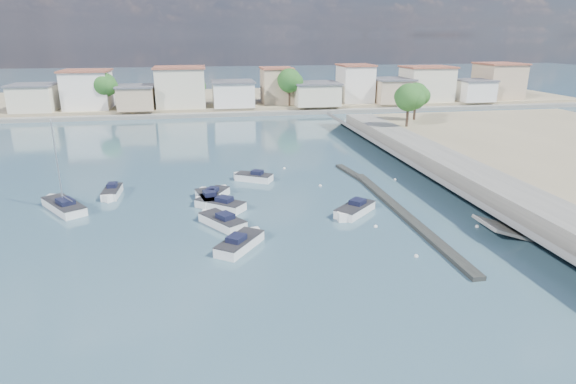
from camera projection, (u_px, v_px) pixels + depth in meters
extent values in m
plane|color=#2B4556|center=(278.00, 148.00, 71.85)|extent=(400.00, 400.00, 0.00)
cube|color=slate|center=(497.00, 190.00, 49.46)|extent=(5.00, 90.00, 1.80)
cube|color=slate|center=(458.00, 192.00, 48.72)|extent=(4.17, 90.00, 2.86)
cube|color=slate|center=(510.00, 230.00, 40.44)|extent=(5.31, 3.50, 1.94)
cube|color=black|center=(403.00, 213.00, 44.93)|extent=(1.00, 26.00, 0.35)
cube|color=black|center=(352.00, 173.00, 57.94)|extent=(2.00, 8.05, 0.30)
cube|color=gray|center=(245.00, 99.00, 120.26)|extent=(160.00, 40.00, 1.40)
cube|color=slate|center=(255.00, 113.00, 100.72)|extent=(160.00, 2.50, 0.80)
cube|color=beige|center=(34.00, 98.00, 96.83)|extent=(8.00, 8.00, 5.00)
cube|color=#595960|center=(32.00, 85.00, 96.00)|extent=(8.48, 8.48, 0.35)
cube|color=white|center=(88.00, 90.00, 100.01)|extent=(9.00, 9.00, 7.50)
cube|color=#99513D|center=(85.00, 71.00, 98.79)|extent=(9.54, 9.54, 0.35)
cube|color=tan|center=(137.00, 98.00, 99.37)|extent=(7.00, 8.00, 4.50)
cube|color=#595960|center=(135.00, 86.00, 98.62)|extent=(7.42, 8.48, 0.35)
cube|color=beige|center=(181.00, 88.00, 102.23)|extent=(10.00, 9.00, 8.00)
cube|color=#99513D|center=(179.00, 67.00, 100.93)|extent=(10.60, 9.54, 0.35)
cube|color=white|center=(233.00, 94.00, 103.63)|extent=(8.50, 8.50, 5.00)
cube|color=#595960|center=(233.00, 82.00, 102.80)|extent=(9.01, 9.01, 0.35)
cube|color=tan|center=(277.00, 86.00, 107.74)|extent=(6.50, 7.50, 7.50)
cube|color=#99513D|center=(277.00, 68.00, 106.52)|extent=(6.89, 7.95, 0.35)
cube|color=beige|center=(315.00, 94.00, 105.83)|extent=(9.50, 9.00, 4.50)
cube|color=#595960|center=(316.00, 83.00, 105.07)|extent=(10.07, 9.54, 0.35)
cube|color=white|center=(355.00, 84.00, 109.79)|extent=(7.00, 8.00, 8.00)
cube|color=#99513D|center=(356.00, 65.00, 108.49)|extent=(7.42, 8.48, 0.35)
cube|color=tan|center=(391.00, 91.00, 109.74)|extent=(8.00, 9.00, 5.00)
cube|color=#595960|center=(392.00, 79.00, 108.91)|extent=(8.48, 9.54, 0.35)
cube|color=beige|center=(426.00, 84.00, 111.82)|extent=(10.50, 8.50, 7.50)
cube|color=#99513D|center=(428.00, 67.00, 110.60)|extent=(11.13, 9.01, 0.35)
cube|color=white|center=(474.00, 91.00, 112.28)|extent=(7.50, 7.50, 4.50)
cube|color=#595960|center=(475.00, 80.00, 111.53)|extent=(7.95, 7.95, 0.35)
cube|color=tan|center=(498.00, 81.00, 115.90)|extent=(9.00, 9.50, 8.00)
cube|color=#99513D|center=(501.00, 64.00, 114.60)|extent=(9.54, 10.07, 0.35)
cylinder|color=#38281E|center=(107.00, 101.00, 98.53)|extent=(0.44, 0.44, 3.38)
sphere|color=#184918|center=(105.00, 85.00, 97.49)|extent=(4.80, 4.80, 4.80)
sphere|color=#184918|center=(109.00, 86.00, 97.15)|extent=(3.60, 3.60, 3.60)
sphere|color=#184918|center=(101.00, 84.00, 97.74)|extent=(3.30, 3.30, 3.30)
cylinder|color=#38281E|center=(196.00, 99.00, 104.46)|extent=(0.44, 0.44, 2.93)
sphere|color=#184918|center=(195.00, 85.00, 103.56)|extent=(4.16, 4.16, 4.16)
sphere|color=#184918|center=(199.00, 86.00, 103.27)|extent=(3.12, 3.12, 3.12)
sphere|color=#184918|center=(192.00, 84.00, 103.78)|extent=(2.86, 2.86, 2.86)
cylinder|color=#38281E|center=(289.00, 97.00, 104.01)|extent=(0.44, 0.44, 3.60)
sphere|color=#184918|center=(289.00, 81.00, 102.91)|extent=(5.12, 5.12, 5.12)
sphere|color=#184918|center=(294.00, 82.00, 102.54)|extent=(3.84, 3.84, 3.84)
sphere|color=#184918|center=(285.00, 80.00, 103.17)|extent=(3.52, 3.52, 3.52)
cylinder|color=#38281E|center=(356.00, 95.00, 109.60)|extent=(0.44, 0.44, 3.15)
sphere|color=#184918|center=(357.00, 81.00, 108.64)|extent=(4.48, 4.48, 4.48)
sphere|color=#184918|center=(361.00, 82.00, 108.32)|extent=(3.36, 3.36, 3.36)
sphere|color=#184918|center=(353.00, 81.00, 108.87)|extent=(3.08, 3.08, 3.08)
cylinder|color=#38281E|center=(423.00, 95.00, 111.46)|extent=(0.44, 0.44, 2.70)
sphere|color=#184918|center=(424.00, 84.00, 110.63)|extent=(3.84, 3.84, 3.84)
sphere|color=#184918|center=(428.00, 84.00, 110.36)|extent=(2.88, 2.88, 2.88)
sphere|color=#184918|center=(421.00, 83.00, 110.83)|extent=(2.64, 2.64, 2.64)
cylinder|color=#38281E|center=(407.00, 117.00, 78.28)|extent=(0.44, 0.44, 3.15)
sphere|color=#184918|center=(409.00, 97.00, 77.31)|extent=(4.48, 4.48, 4.48)
sphere|color=#184918|center=(415.00, 99.00, 77.00)|extent=(3.36, 3.36, 3.36)
sphere|color=#184918|center=(404.00, 96.00, 77.54)|extent=(3.08, 3.08, 3.08)
cylinder|color=#38281E|center=(415.00, 111.00, 84.60)|extent=(0.44, 0.44, 2.93)
sphere|color=#184918|center=(416.00, 95.00, 83.71)|extent=(4.16, 4.16, 4.16)
sphere|color=#184918|center=(421.00, 96.00, 83.41)|extent=(3.12, 3.12, 3.12)
sphere|color=#184918|center=(412.00, 94.00, 83.92)|extent=(2.86, 2.86, 2.86)
cube|color=white|center=(222.00, 223.00, 42.37)|extent=(4.16, 5.01, 1.00)
cube|color=white|center=(209.00, 216.00, 43.78)|extent=(1.56, 1.56, 1.00)
cube|color=#262628|center=(222.00, 217.00, 42.21)|extent=(4.19, 5.03, 0.08)
cube|color=black|center=(225.00, 216.00, 41.81)|extent=(1.75, 1.83, 0.48)
cube|color=white|center=(214.00, 196.00, 49.42)|extent=(3.35, 4.19, 1.00)
cube|color=white|center=(222.00, 191.00, 50.92)|extent=(1.37, 1.37, 1.00)
cube|color=#262628|center=(214.00, 191.00, 49.27)|extent=(3.37, 4.20, 0.08)
cube|color=black|center=(212.00, 190.00, 48.84)|extent=(1.44, 1.51, 0.48)
cube|color=white|center=(220.00, 206.00, 46.54)|extent=(4.96, 4.49, 1.00)
cube|color=white|center=(203.00, 202.00, 47.49)|extent=(1.44, 1.44, 1.00)
cube|color=#262628|center=(220.00, 201.00, 46.38)|extent=(4.98, 4.52, 0.08)
cube|color=black|center=(224.00, 199.00, 46.09)|extent=(1.86, 1.81, 0.48)
cube|color=white|center=(355.00, 211.00, 45.26)|extent=(4.70, 4.61, 1.00)
cube|color=white|center=(344.00, 217.00, 43.72)|extent=(1.38, 1.38, 1.00)
cube|color=#262628|center=(355.00, 206.00, 45.10)|extent=(4.72, 4.64, 0.08)
cube|color=black|center=(358.00, 202.00, 45.39)|extent=(1.83, 1.83, 0.48)
cube|color=white|center=(209.00, 199.00, 48.45)|extent=(2.76, 4.85, 1.00)
cube|color=white|center=(204.00, 193.00, 50.16)|extent=(1.76, 1.76, 1.00)
cube|color=#262628|center=(208.00, 194.00, 48.29)|extent=(2.79, 4.86, 0.08)
cube|color=black|center=(209.00, 193.00, 47.82)|extent=(1.39, 1.58, 0.48)
cube|color=white|center=(254.00, 178.00, 55.46)|extent=(4.43, 3.51, 1.00)
cube|color=white|center=(240.00, 177.00, 56.03)|extent=(1.44, 1.44, 1.00)
cube|color=#262628|center=(254.00, 174.00, 55.31)|extent=(4.44, 3.54, 0.08)
cube|color=black|center=(257.00, 172.00, 55.10)|extent=(1.59, 1.51, 0.48)
cube|color=white|center=(112.00, 193.00, 50.30)|extent=(1.65, 4.06, 1.00)
cube|color=white|center=(109.00, 198.00, 48.67)|extent=(1.51, 1.51, 1.00)
cube|color=#262628|center=(112.00, 188.00, 50.15)|extent=(1.68, 4.06, 0.08)
cube|color=black|center=(112.00, 185.00, 50.45)|extent=(0.98, 1.24, 0.48)
cube|color=white|center=(240.00, 245.00, 37.87)|extent=(4.27, 4.92, 1.00)
cube|color=white|center=(253.00, 236.00, 39.61)|extent=(1.50, 1.50, 1.00)
cube|color=#262628|center=(240.00, 239.00, 37.71)|extent=(4.30, 4.94, 0.08)
cube|color=black|center=(236.00, 238.00, 37.23)|extent=(1.76, 1.82, 0.48)
cube|color=white|center=(64.00, 207.00, 46.12)|extent=(5.13, 6.22, 1.00)
cube|color=white|center=(54.00, 201.00, 47.95)|extent=(1.69, 1.69, 1.00)
cube|color=#262628|center=(63.00, 202.00, 45.97)|extent=(5.17, 6.24, 0.08)
cube|color=black|center=(65.00, 202.00, 45.48)|extent=(2.08, 2.23, 0.48)
cylinder|color=silver|center=(57.00, 162.00, 44.72)|extent=(0.12, 0.12, 8.00)
cylinder|color=silver|center=(67.00, 198.00, 44.93)|extent=(1.42, 2.03, 0.08)
sphere|color=white|center=(477.00, 227.00, 42.12)|extent=(0.34, 0.34, 0.34)
sphere|color=white|center=(376.00, 227.00, 42.12)|extent=(0.34, 0.34, 0.34)
sphere|color=white|center=(416.00, 256.00, 36.48)|extent=(0.34, 0.34, 0.34)
sphere|color=white|center=(395.00, 180.00, 55.79)|extent=(0.34, 0.34, 0.34)
sphere|color=white|center=(320.00, 186.00, 53.56)|extent=(0.34, 0.34, 0.34)
sphere|color=white|center=(284.00, 169.00, 60.46)|extent=(0.34, 0.34, 0.34)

